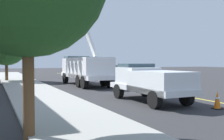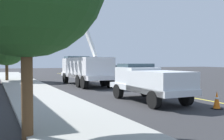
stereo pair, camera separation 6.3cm
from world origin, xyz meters
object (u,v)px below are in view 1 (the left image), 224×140
Objects in this scene: service_pickup_truck at (150,81)px; traffic_cone_mid_rear at (116,82)px; passing_minivan at (115,71)px; traffic_cone_leading at (217,100)px; traffic_cone_mid_front at (156,88)px; utility_bucket_truck at (85,68)px; traffic_cone_trailing at (90,78)px; traffic_signal_mast at (33,31)px.

traffic_cone_mid_rear is at bearing -8.63° from service_pickup_truck.
service_pickup_truck reaches higher than passing_minivan.
traffic_cone_leading reaches higher than traffic_cone_mid_front.
utility_bucket_truck is at bearing 5.42° from service_pickup_truck.
traffic_cone_leading is 17.99m from traffic_cone_trailing.
traffic_cone_leading reaches higher than traffic_cone_trailing.
utility_bucket_truck is 8.54m from traffic_cone_mid_front.
traffic_cone_trailing is at bearing 5.27° from traffic_cone_mid_front.
traffic_cone_leading is at bearing -167.80° from utility_bucket_truck.
traffic_cone_mid_front is 12.50m from traffic_cone_trailing.
traffic_cone_mid_front is 5.93m from traffic_cone_mid_rear.
service_pickup_truck is 0.76× the size of traffic_signal_mast.
traffic_cone_trailing is at bearing 125.77° from passing_minivan.
passing_minivan is at bearing -19.86° from traffic_cone_mid_rear.
service_pickup_truck is at bearing 165.32° from passing_minivan.
traffic_signal_mast is at bearing 23.04° from traffic_cone_leading.
traffic_cone_mid_front is 14.48m from traffic_signal_mast.
passing_minivan is at bearing -37.67° from utility_bucket_truck.
traffic_cone_trailing is at bearing 3.84° from traffic_cone_leading.
traffic_cone_mid_front is 0.10× the size of traffic_signal_mast.
passing_minivan reaches higher than traffic_cone_leading.
service_pickup_truck is 1.16× the size of passing_minivan.
passing_minivan is 0.65× the size of traffic_signal_mast.
service_pickup_truck is 3.57m from traffic_cone_leading.
traffic_signal_mast reaches higher than traffic_cone_mid_front.
traffic_cone_mid_rear is at bearing 5.48° from traffic_cone_mid_front.
traffic_signal_mast is (11.61, 7.22, 4.76)m from traffic_cone_mid_front.
traffic_cone_mid_front is (5.50, 0.06, -0.01)m from traffic_cone_leading.
traffic_cone_trailing is 7.78m from traffic_signal_mast.
traffic_cone_mid_rear is 10.00m from traffic_signal_mast.
passing_minivan is (17.88, -4.69, -0.15)m from service_pickup_truck.
traffic_cone_mid_rear is at bearing -174.92° from traffic_cone_trailing.
traffic_cone_mid_front is at bearing -160.28° from utility_bucket_truck.
passing_minivan is 10.03m from traffic_cone_mid_rear.
utility_bucket_truck reaches higher than traffic_cone_leading.
utility_bucket_truck is 12.15× the size of traffic_cone_mid_rear.
utility_bucket_truck reaches higher than traffic_cone_mid_front.
service_pickup_truck reaches higher than traffic_cone_mid_front.
traffic_cone_mid_front reaches higher than traffic_cone_trailing.
traffic_cone_trailing reaches higher than traffic_cone_mid_rear.
traffic_signal_mast is (17.11, 7.28, 4.74)m from traffic_cone_leading.
traffic_cone_mid_front is at bearing -174.52° from traffic_cone_mid_rear.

